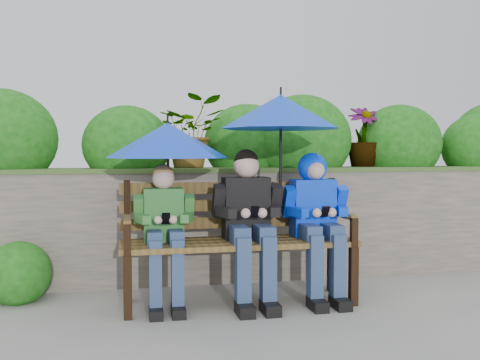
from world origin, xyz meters
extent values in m
plane|color=gray|center=(0.00, 0.00, 0.00)|extent=(60.00, 60.00, 0.00)
cube|color=#5C5952|center=(0.00, 0.75, 0.50)|extent=(8.00, 0.40, 1.00)
cube|color=#263F13|center=(0.00, 0.75, 1.01)|extent=(8.00, 0.42, 0.04)
cube|color=#263F13|center=(0.00, 1.95, 0.48)|extent=(8.00, 2.00, 0.96)
ellipsoid|color=#114F0E|center=(-1.96, 0.91, 1.29)|extent=(0.97, 0.78, 0.87)
ellipsoid|color=#114F0E|center=(-0.89, 0.86, 1.24)|extent=(0.79, 0.63, 0.71)
ellipsoid|color=#114F0E|center=(0.27, 1.02, 1.26)|extent=(0.86, 0.68, 0.77)
ellipsoid|color=#114F0E|center=(0.78, 0.87, 1.29)|extent=(0.97, 0.78, 0.87)
ellipsoid|color=#114F0E|center=(1.83, 0.92, 1.26)|extent=(0.87, 0.70, 0.78)
ellipsoid|color=#114F0E|center=(2.67, 0.86, 1.23)|extent=(0.76, 0.60, 0.68)
sphere|color=#D08AB5|center=(-1.87, 0.85, 1.15)|extent=(0.14, 0.14, 0.14)
sphere|color=#D08AB5|center=(0.38, 0.85, 1.15)|extent=(0.14, 0.14, 0.14)
imported|color=#114F0E|center=(-0.30, 0.85, 1.36)|extent=(0.59, 0.51, 0.66)
imported|color=#114F0E|center=(1.40, 0.85, 1.33)|extent=(0.33, 0.33, 0.59)
sphere|color=#114F0E|center=(-1.73, 0.35, 0.22)|extent=(0.51, 0.51, 0.51)
sphere|color=#114F0E|center=(-1.73, 0.30, 0.15)|extent=(0.35, 0.35, 0.35)
cube|color=black|center=(-0.89, -0.30, 0.23)|extent=(0.06, 0.06, 0.45)
cube|color=black|center=(-0.89, 0.15, 0.23)|extent=(0.06, 0.06, 0.45)
cube|color=black|center=(0.80, -0.30, 0.23)|extent=(0.06, 0.06, 0.45)
cube|color=black|center=(0.80, 0.15, 0.23)|extent=(0.06, 0.06, 0.45)
cube|color=brown|center=(-0.04, -0.27, 0.47)|extent=(1.81, 0.10, 0.04)
cube|color=brown|center=(-0.04, -0.14, 0.47)|extent=(1.81, 0.10, 0.04)
cube|color=brown|center=(-0.04, -0.01, 0.47)|extent=(1.81, 0.10, 0.04)
cube|color=brown|center=(-0.04, 0.12, 0.47)|extent=(1.81, 0.10, 0.04)
cube|color=black|center=(-0.89, 0.17, 0.70)|extent=(0.05, 0.05, 0.50)
cube|color=brown|center=(-0.89, -0.08, 0.67)|extent=(0.05, 0.47, 0.04)
cube|color=black|center=(-0.89, -0.30, 0.56)|extent=(0.05, 0.05, 0.22)
cube|color=black|center=(0.80, 0.17, 0.70)|extent=(0.05, 0.05, 0.50)
cube|color=brown|center=(0.80, -0.08, 0.67)|extent=(0.05, 0.47, 0.04)
cube|color=black|center=(0.80, -0.30, 0.56)|extent=(0.05, 0.05, 0.22)
cube|color=brown|center=(-0.04, 0.18, 0.60)|extent=(1.81, 0.04, 0.09)
cube|color=brown|center=(-0.04, 0.18, 0.74)|extent=(1.81, 0.04, 0.09)
cube|color=brown|center=(-0.04, 0.18, 0.88)|extent=(1.81, 0.04, 0.09)
cube|color=#216120|center=(-0.61, 0.02, 0.69)|extent=(0.30, 0.18, 0.41)
sphere|color=#CFA595|center=(-0.61, 0.00, 0.97)|extent=(0.17, 0.17, 0.17)
sphere|color=#A37335|center=(-0.61, 0.01, 1.00)|extent=(0.16, 0.16, 0.16)
cube|color=navy|center=(-0.69, -0.12, 0.55)|extent=(0.11, 0.28, 0.11)
cube|color=navy|center=(-0.69, -0.26, 0.27)|extent=(0.09, 0.10, 0.55)
cube|color=black|center=(-0.69, -0.31, 0.04)|extent=(0.10, 0.19, 0.07)
cube|color=navy|center=(-0.53, -0.12, 0.55)|extent=(0.11, 0.28, 0.11)
cube|color=navy|center=(-0.53, -0.26, 0.27)|extent=(0.09, 0.10, 0.55)
cube|color=black|center=(-0.53, -0.31, 0.04)|extent=(0.10, 0.19, 0.07)
cube|color=#216120|center=(-0.80, -0.02, 0.75)|extent=(0.07, 0.16, 0.22)
cube|color=#216120|center=(-0.78, -0.13, 0.69)|extent=(0.11, 0.19, 0.06)
sphere|color=#CFA595|center=(-0.67, -0.21, 0.69)|extent=(0.06, 0.06, 0.06)
cube|color=#216120|center=(-0.42, -0.02, 0.75)|extent=(0.07, 0.16, 0.22)
cube|color=#216120|center=(-0.45, -0.13, 0.69)|extent=(0.11, 0.19, 0.06)
sphere|color=#CFA595|center=(-0.56, -0.21, 0.69)|extent=(0.06, 0.06, 0.06)
cube|color=black|center=(-0.61, -0.22, 0.69)|extent=(0.06, 0.07, 0.09)
cube|color=black|center=(0.03, 0.02, 0.73)|extent=(0.36, 0.21, 0.48)
sphere|color=#CFA595|center=(0.03, 0.00, 1.07)|extent=(0.20, 0.20, 0.20)
sphere|color=black|center=(0.03, 0.01, 1.10)|extent=(0.19, 0.19, 0.19)
cube|color=navy|center=(-0.06, -0.14, 0.56)|extent=(0.13, 0.34, 0.13)
cube|color=navy|center=(-0.06, -0.31, 0.28)|extent=(0.11, 0.12, 0.56)
cube|color=black|center=(-0.06, -0.38, 0.04)|extent=(0.12, 0.23, 0.08)
cube|color=navy|center=(0.13, -0.14, 0.56)|extent=(0.13, 0.34, 0.13)
cube|color=navy|center=(0.13, -0.31, 0.28)|extent=(0.11, 0.12, 0.56)
cube|color=black|center=(0.13, -0.38, 0.04)|extent=(0.12, 0.23, 0.08)
cube|color=black|center=(-0.19, -0.03, 0.80)|extent=(0.08, 0.19, 0.27)
cube|color=black|center=(-0.16, -0.17, 0.72)|extent=(0.13, 0.22, 0.07)
sphere|color=#CFA595|center=(-0.03, -0.26, 0.72)|extent=(0.07, 0.07, 0.07)
cube|color=black|center=(0.26, -0.03, 0.80)|extent=(0.08, 0.19, 0.27)
cube|color=black|center=(0.23, -0.17, 0.72)|extent=(0.13, 0.22, 0.07)
sphere|color=#CFA595|center=(0.09, -0.26, 0.72)|extent=(0.07, 0.07, 0.07)
cube|color=black|center=(0.03, -0.27, 0.73)|extent=(0.06, 0.07, 0.09)
cube|color=#000DD6|center=(0.59, 0.02, 0.72)|extent=(0.34, 0.20, 0.46)
sphere|color=#CFA595|center=(0.59, 0.00, 1.04)|extent=(0.19, 0.19, 0.19)
sphere|color=#000DD6|center=(0.59, 0.03, 1.05)|extent=(0.24, 0.24, 0.24)
sphere|color=#CFA595|center=(0.59, -0.04, 1.03)|extent=(0.14, 0.14, 0.14)
cube|color=navy|center=(0.49, -0.14, 0.55)|extent=(0.12, 0.32, 0.12)
cube|color=navy|center=(0.49, -0.30, 0.28)|extent=(0.10, 0.11, 0.55)
cube|color=black|center=(0.49, -0.36, 0.04)|extent=(0.11, 0.22, 0.08)
cube|color=navy|center=(0.68, -0.14, 0.55)|extent=(0.12, 0.32, 0.12)
cube|color=navy|center=(0.68, -0.30, 0.28)|extent=(0.10, 0.11, 0.55)
cube|color=black|center=(0.68, -0.36, 0.04)|extent=(0.11, 0.22, 0.08)
cube|color=#000DD6|center=(0.37, -0.03, 0.78)|extent=(0.08, 0.18, 0.26)
cube|color=#000DD6|center=(0.40, -0.16, 0.71)|extent=(0.13, 0.21, 0.07)
sphere|color=#CFA595|center=(0.52, -0.25, 0.71)|extent=(0.07, 0.07, 0.07)
cube|color=#000DD6|center=(0.80, -0.03, 0.78)|extent=(0.08, 0.18, 0.26)
cube|color=#000DD6|center=(0.77, -0.16, 0.71)|extent=(0.13, 0.21, 0.07)
sphere|color=#CFA595|center=(0.65, -0.25, 0.71)|extent=(0.07, 0.07, 0.07)
cube|color=black|center=(0.59, -0.26, 0.72)|extent=(0.06, 0.07, 0.09)
cone|color=#0935D3|center=(-0.58, -0.02, 1.26)|extent=(0.92, 0.92, 0.27)
cylinder|color=black|center=(-0.58, -0.02, 1.42)|extent=(0.02, 0.02, 0.06)
cylinder|color=black|center=(-0.58, -0.02, 1.00)|extent=(0.02, 0.02, 0.53)
sphere|color=black|center=(-0.58, -0.02, 0.73)|extent=(0.04, 0.04, 0.04)
cone|color=#0935D3|center=(0.30, -0.01, 1.49)|extent=(0.95, 0.95, 0.27)
cylinder|color=black|center=(0.30, -0.01, 1.65)|extent=(0.02, 0.02, 0.06)
cylinder|color=black|center=(0.30, -0.01, 1.12)|extent=(0.02, 0.02, 0.74)
sphere|color=black|center=(0.30, -0.01, 0.75)|extent=(0.04, 0.04, 0.04)
camera|label=1|loc=(-0.86, -4.07, 1.17)|focal=40.00mm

